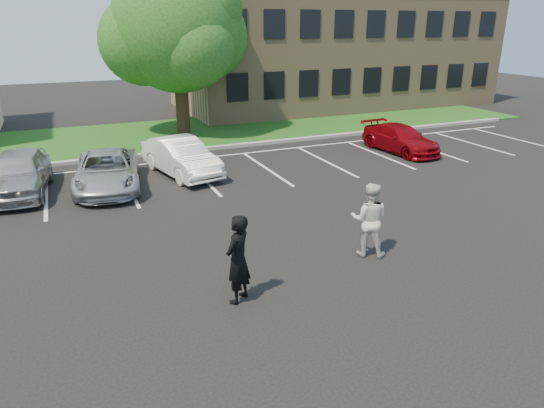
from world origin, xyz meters
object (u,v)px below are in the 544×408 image
(man_white_shirt, at_px, (369,220))
(tree, at_px, (179,30))
(car_silver_west, at_px, (19,173))
(office_building, at_px, (334,45))
(car_silver_minivan, at_px, (107,171))
(car_white_sedan, at_px, (181,157))
(man_black_suit, at_px, (238,259))
(car_red_compact, at_px, (400,139))

(man_white_shirt, bearing_deg, tree, -51.35)
(tree, relative_size, car_silver_west, 1.95)
(office_building, relative_size, man_white_shirt, 11.49)
(car_silver_minivan, relative_size, car_white_sedan, 1.09)
(man_black_suit, height_order, car_red_compact, man_black_suit)
(car_silver_west, xyz_separation_m, car_silver_minivan, (2.88, -0.58, -0.11))
(man_white_shirt, xyz_separation_m, car_red_compact, (7.52, 8.47, -0.36))
(man_black_suit, bearing_deg, car_red_compact, 179.47)
(man_black_suit, relative_size, car_silver_west, 0.44)
(car_red_compact, bearing_deg, tree, 131.52)
(office_building, distance_m, car_silver_west, 24.63)
(car_silver_west, bearing_deg, man_black_suit, -58.74)
(car_red_compact, bearing_deg, car_white_sedan, 172.93)
(tree, height_order, car_silver_minivan, tree)
(man_black_suit, height_order, car_white_sedan, man_black_suit)
(tree, height_order, man_white_shirt, tree)
(car_silver_minivan, xyz_separation_m, car_white_sedan, (2.86, 0.62, 0.06))
(office_building, height_order, car_silver_minivan, office_building)
(office_building, relative_size, man_black_suit, 11.28)
(car_silver_minivan, distance_m, car_red_compact, 13.10)
(car_white_sedan, bearing_deg, car_silver_minivan, 179.35)
(tree, xyz_separation_m, car_silver_west, (-7.73, -7.55, -4.58))
(tree, height_order, car_red_compact, tree)
(man_black_suit, distance_m, man_white_shirt, 3.91)
(car_white_sedan, bearing_deg, car_silver_west, 167.46)
(office_building, bearing_deg, car_white_sedan, -137.47)
(car_silver_west, bearing_deg, car_red_compact, 4.11)
(car_silver_west, height_order, car_red_compact, car_silver_west)
(car_silver_minivan, bearing_deg, car_white_sedan, 20.45)
(car_silver_west, height_order, car_silver_minivan, car_silver_west)
(tree, relative_size, car_silver_minivan, 1.85)
(tree, height_order, man_black_suit, tree)
(man_white_shirt, relative_size, car_red_compact, 0.46)
(office_building, relative_size, car_silver_west, 4.96)
(man_white_shirt, relative_size, car_silver_west, 0.43)
(car_silver_west, bearing_deg, office_building, 39.12)
(office_building, height_order, tree, tree)
(car_silver_minivan, xyz_separation_m, car_red_compact, (13.09, 0.14, -0.05))
(tree, relative_size, car_white_sedan, 2.01)
(tree, relative_size, car_red_compact, 2.08)
(man_black_suit, bearing_deg, office_building, -163.92)
(tree, bearing_deg, car_white_sedan, -104.84)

